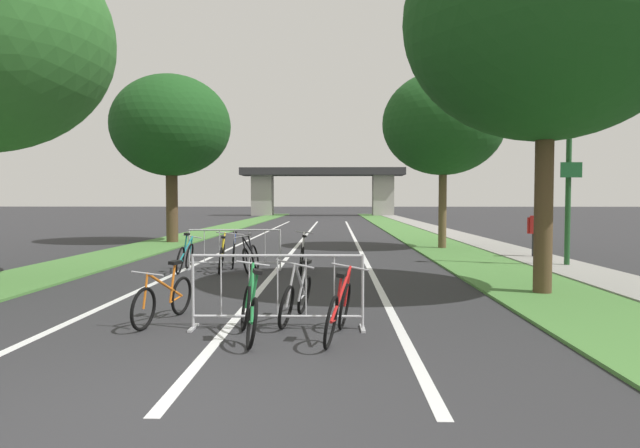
# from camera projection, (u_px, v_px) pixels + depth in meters

# --- Properties ---
(ground_plane) EXTENTS (300.00, 300.00, 0.00)m
(ground_plane) POSITION_uv_depth(u_px,v_px,m) (151.00, 419.00, 4.48)
(ground_plane) COLOR #2B2B2D
(grass_verge_left) EXTENTS (2.36, 72.14, 0.05)m
(grass_verge_left) POSITION_uv_depth(u_px,v_px,m) (223.00, 229.00, 34.11)
(grass_verge_left) COLOR #477A38
(grass_verge_left) RESTS_ON ground
(grass_verge_right) EXTENTS (2.36, 72.14, 0.05)m
(grass_verge_right) POSITION_uv_depth(u_px,v_px,m) (401.00, 229.00, 33.79)
(grass_verge_right) COLOR #477A38
(grass_verge_right) RESTS_ON ground
(sidewalk_path_right) EXTENTS (1.69, 72.14, 0.08)m
(sidewalk_path_right) POSITION_uv_depth(u_px,v_px,m) (433.00, 229.00, 33.74)
(sidewalk_path_right) COLOR gray
(sidewalk_path_right) RESTS_ON ground
(lane_stripe_center) EXTENTS (0.14, 41.74, 0.01)m
(lane_stripe_center) POSITION_uv_depth(u_px,v_px,m) (303.00, 239.00, 25.32)
(lane_stripe_center) COLOR silver
(lane_stripe_center) RESTS_ON ground
(lane_stripe_right_lane) EXTENTS (0.14, 41.74, 0.01)m
(lane_stripe_right_lane) POSITION_uv_depth(u_px,v_px,m) (355.00, 239.00, 25.25)
(lane_stripe_right_lane) COLOR silver
(lane_stripe_right_lane) RESTS_ON ground
(lane_stripe_left_lane) EXTENTS (0.14, 41.74, 0.01)m
(lane_stripe_left_lane) POSITION_uv_depth(u_px,v_px,m) (251.00, 239.00, 25.39)
(lane_stripe_left_lane) COLOR silver
(lane_stripe_left_lane) RESTS_ON ground
(overpass_bridge) EXTENTS (19.02, 4.04, 5.56)m
(overpass_bridge) POSITION_uv_depth(u_px,v_px,m) (323.00, 183.00, 63.85)
(overpass_bridge) COLOR #2D2D30
(overpass_bridge) RESTS_ON ground
(tree_left_oak_mid) EXTENTS (4.94, 4.94, 7.01)m
(tree_left_oak_mid) POSITION_uv_depth(u_px,v_px,m) (171.00, 126.00, 22.73)
(tree_left_oak_mid) COLOR #4C3823
(tree_left_oak_mid) RESTS_ON ground
(tree_right_maple_mid) EXTENTS (5.34, 5.34, 7.45)m
(tree_right_maple_mid) POSITION_uv_depth(u_px,v_px,m) (547.00, 19.00, 10.13)
(tree_right_maple_mid) COLOR #4C3823
(tree_right_maple_mid) RESTS_ON ground
(tree_right_cypress_far) EXTENTS (4.45, 4.45, 6.51)m
(tree_right_cypress_far) POSITION_uv_depth(u_px,v_px,m) (443.00, 124.00, 19.89)
(tree_right_cypress_far) COLOR brown
(tree_right_cypress_far) RESTS_ON ground
(lamppost_with_sign) EXTENTS (0.56, 0.32, 5.01)m
(lamppost_with_sign) POSITION_uv_depth(u_px,v_px,m) (569.00, 155.00, 14.42)
(lamppost_with_sign) COLOR #1E4C23
(lamppost_with_sign) RESTS_ON ground
(crowd_barrier_nearest) EXTENTS (2.43, 0.48, 1.05)m
(crowd_barrier_nearest) POSITION_uv_depth(u_px,v_px,m) (278.00, 292.00, 7.58)
(crowd_barrier_nearest) COLOR #ADADB2
(crowd_barrier_nearest) RESTS_ON ground
(crowd_barrier_second) EXTENTS (2.44, 0.49, 1.05)m
(crowd_barrier_second) POSITION_uv_depth(u_px,v_px,m) (235.00, 249.00, 14.14)
(crowd_barrier_second) COLOR #ADADB2
(crowd_barrier_second) RESTS_ON ground
(bicycle_red_0) EXTENTS (0.65, 1.68, 0.94)m
(bicycle_red_0) POSITION_uv_depth(u_px,v_px,m) (339.00, 310.00, 7.04)
(bicycle_red_0) COLOR black
(bicycle_red_0) RESTS_ON ground
(bicycle_black_1) EXTENTS (0.48, 1.64, 0.98)m
(bicycle_black_1) POSITION_uv_depth(u_px,v_px,m) (251.00, 258.00, 13.58)
(bicycle_black_1) COLOR black
(bicycle_black_1) RESTS_ON ground
(bicycle_yellow_2) EXTENTS (0.46, 1.73, 0.99)m
(bicycle_yellow_2) POSITION_uv_depth(u_px,v_px,m) (222.00, 257.00, 13.73)
(bicycle_yellow_2) COLOR black
(bicycle_yellow_2) RESTS_ON ground
(bicycle_teal_3) EXTENTS (0.49, 1.71, 1.00)m
(bicycle_teal_3) POSITION_uv_depth(u_px,v_px,m) (185.00, 257.00, 13.69)
(bicycle_teal_3) COLOR black
(bicycle_teal_3) RESTS_ON ground
(bicycle_white_4) EXTENTS (0.45, 1.73, 1.02)m
(bicycle_white_4) POSITION_uv_depth(u_px,v_px,m) (302.00, 257.00, 13.52)
(bicycle_white_4) COLOR black
(bicycle_white_4) RESTS_ON ground
(bicycle_orange_5) EXTENTS (0.54, 1.66, 0.89)m
(bicycle_orange_5) POSITION_uv_depth(u_px,v_px,m) (164.00, 299.00, 8.02)
(bicycle_orange_5) COLOR black
(bicycle_orange_5) RESTS_ON ground
(bicycle_blue_6) EXTENTS (0.55, 1.64, 0.95)m
(bicycle_blue_6) POSITION_uv_depth(u_px,v_px,m) (234.00, 252.00, 14.74)
(bicycle_blue_6) COLOR black
(bicycle_blue_6) RESTS_ON ground
(bicycle_green_7) EXTENTS (0.52, 1.58, 0.98)m
(bicycle_green_7) POSITION_uv_depth(u_px,v_px,m) (249.00, 312.00, 7.03)
(bicycle_green_7) COLOR black
(bicycle_green_7) RESTS_ON ground
(bicycle_silver_8) EXTENTS (0.54, 1.67, 0.98)m
(bicycle_silver_8) POSITION_uv_depth(u_px,v_px,m) (296.00, 298.00, 8.08)
(bicycle_silver_8) COLOR black
(bicycle_silver_8) RESTS_ON ground
(pedestrian_with_backpack) EXTENTS (0.55, 0.37, 1.57)m
(pedestrian_with_backpack) POSITION_uv_depth(u_px,v_px,m) (537.00, 228.00, 16.66)
(pedestrian_with_backpack) COLOR #262628
(pedestrian_with_backpack) RESTS_ON ground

